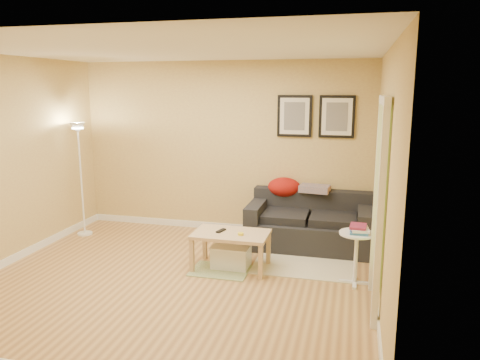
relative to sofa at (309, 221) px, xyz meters
The scene contains 24 objects.
floor 2.09m from the sofa, 132.05° to the right, with size 4.50×4.50×0.00m, color tan.
ceiling 3.03m from the sofa, 132.05° to the right, with size 4.50×4.50×0.00m, color white.
wall_back 1.73m from the sofa, 161.19° to the left, with size 4.50×4.50×0.00m, color tan.
wall_front 3.90m from the sofa, 111.35° to the right, with size 4.50×4.50×0.00m, color tan.
wall_left 4.05m from the sofa, 157.15° to the right, with size 4.00×4.00×0.00m, color tan.
wall_right 1.99m from the sofa, 60.38° to the right, with size 4.00×4.00×0.00m, color tan.
baseboard_back 1.49m from the sofa, 161.57° to the left, with size 4.50×0.02×0.10m, color white.
baseboard_left 3.94m from the sofa, 157.09° to the right, with size 0.02×4.00×0.10m, color white.
baseboard_right 1.78m from the sofa, 60.66° to the right, with size 0.02×4.00×0.10m, color white.
sofa is the anchor object (origin of this frame).
red_throw 0.65m from the sofa, 142.71° to the left, with size 0.48×0.36×0.28m, color maroon, non-canonical shape.
plaid_throw 0.49m from the sofa, 82.33° to the left, with size 0.42×0.26×0.10m, color tan, non-canonical shape.
framed_print_left 1.52m from the sofa, 123.99° to the left, with size 0.50×0.04×0.60m, color black, non-canonical shape.
framed_print_right 1.52m from the sofa, 56.01° to the left, with size 0.50×0.04×0.60m, color black, non-canonical shape.
area_rug 0.83m from the sofa, 88.74° to the right, with size 1.25×0.85×0.01m, color beige.
green_runner 1.56m from the sofa, 129.48° to the right, with size 0.70×0.50×0.01m, color #668C4C.
coffee_table 1.35m from the sofa, 129.43° to the right, with size 0.92×0.56×0.46m, color tan, non-canonical shape.
remote_control 1.42m from the sofa, 134.02° to the right, with size 0.05×0.16×0.02m, color black.
tape_roll 1.32m from the sofa, 122.95° to the right, with size 0.07×0.07×0.03m, color yellow.
storage_bin 1.35m from the sofa, 130.39° to the right, with size 0.47×0.34×0.29m, color white, non-canonical shape.
side_table 1.30m from the sofa, 60.43° to the right, with size 0.40×0.40×0.61m, color white, non-canonical shape.
book_stack 1.32m from the sofa, 59.36° to the right, with size 0.20×0.26×0.08m, color #316194, non-canonical shape.
floor_lamp 3.42m from the sofa, behind, with size 0.22×0.22×1.71m, color white, non-canonical shape.
doorway 1.98m from the sofa, 63.98° to the right, with size 0.12×1.01×2.13m, color white, non-canonical shape.
Camera 1 is at (1.96, -4.71, 2.21)m, focal length 34.43 mm.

